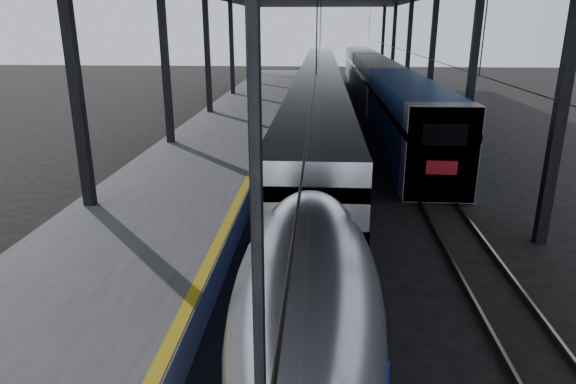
{
  "coord_description": "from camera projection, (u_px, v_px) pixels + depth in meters",
  "views": [
    {
      "loc": [
        2.18,
        -11.41,
        6.99
      ],
      "look_at": [
        1.2,
        3.78,
        2.0
      ],
      "focal_mm": 32.0,
      "sensor_mm": 36.0,
      "label": 1
    }
  ],
  "objects": [
    {
      "name": "second_train",
      "position": [
        375.0,
        82.0,
        46.08
      ],
      "size": [
        2.9,
        56.05,
        3.99
      ],
      "color": "navy",
      "rests_on": "ground"
    },
    {
      "name": "yellow_strip",
      "position": [
        274.0,
        125.0,
        31.82
      ],
      "size": [
        0.3,
        80.0,
        0.01
      ],
      "primitive_type": "cube",
      "color": "gold",
      "rests_on": "platform"
    },
    {
      "name": "tgv_train",
      "position": [
        319.0,
        102.0,
        35.44
      ],
      "size": [
        2.82,
        65.2,
        4.04
      ],
      "color": "silver",
      "rests_on": "ground"
    },
    {
      "name": "ground",
      "position": [
        232.0,
        311.0,
        13.13
      ],
      "size": [
        160.0,
        160.0,
        0.0
      ],
      "primitive_type": "plane",
      "color": "black",
      "rests_on": "ground"
    },
    {
      "name": "platform",
      "position": [
        230.0,
        133.0,
        32.15
      ],
      "size": [
        6.0,
        80.0,
        1.0
      ],
      "primitive_type": "cube",
      "color": "#4C4C4F",
      "rests_on": "ground"
    },
    {
      "name": "rails",
      "position": [
        358.0,
        141.0,
        31.79
      ],
      "size": [
        6.52,
        80.0,
        0.16
      ],
      "color": "slate",
      "rests_on": "ground"
    }
  ]
}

